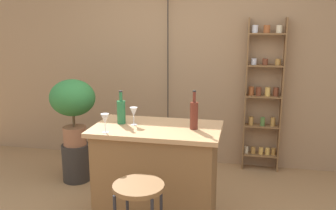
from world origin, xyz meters
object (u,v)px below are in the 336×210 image
Objects in this scene: bottle_sauce_amber at (194,115)px; wine_glass_left at (105,119)px; spice_shelf at (263,94)px; plant_stool at (76,162)px; bottle_wine_red at (121,111)px; bar_stool at (139,206)px; wine_glass_center at (134,112)px; potted_plant at (73,103)px.

bottle_sauce_amber reaches higher than wine_glass_left.
spice_shelf reaches higher than plant_stool.
wine_glass_left is (-0.04, -0.30, 0.00)m from bottle_wine_red.
spice_shelf is 5.52× the size of bottle_sauce_amber.
wine_glass_left is (-1.37, -1.77, 0.08)m from spice_shelf.
bottle_wine_red is at bearing 82.28° from wine_glass_left.
spice_shelf is at bearing 66.72° from bar_stool.
wine_glass_center reaches higher than plant_stool.
plant_stool is at bearing 143.85° from wine_glass_center.
spice_shelf reaches higher than bottle_wine_red.
potted_plant is at bearing 143.85° from wine_glass_center.
potted_plant is at bearing 128.81° from wine_glass_left.
bar_stool is 2.04× the size of bottle_sauce_amber.
bottle_wine_red is (0.82, -0.67, 0.10)m from potted_plant.
bottle_sauce_amber is at bearing 66.85° from bar_stool.
wine_glass_center is at bearing 178.45° from bottle_sauce_amber.
wine_glass_left and wine_glass_center have the same top height.
bar_stool is 0.91× the size of potted_plant.
plant_stool is 1.49m from wine_glass_left.
bottle_wine_red is 1.87× the size of wine_glass_left.
bottle_sauce_amber is at bearing -25.20° from plant_stool.
wine_glass_left is at bearing -51.19° from plant_stool.
bottle_sauce_amber is (1.49, -0.70, 0.12)m from potted_plant.
bottle_wine_red is (0.82, -0.67, 0.83)m from plant_stool.
plant_stool is 1.29× the size of bottle_sauce_amber.
bottle_wine_red is 0.30m from wine_glass_left.
spice_shelf is 2.46× the size of potted_plant.
wine_glass_center is at bearing -36.15° from potted_plant.
bar_stool is at bearing -113.15° from bottle_sauce_amber.
potted_plant reaches higher than bar_stool.
wine_glass_center is (0.94, -0.69, 0.83)m from plant_stool.
spice_shelf is at bearing 20.54° from potted_plant.
bottle_sauce_amber is 2.10× the size of wine_glass_left.
plant_stool is (-2.14, -0.80, -0.75)m from spice_shelf.
wine_glass_center is (0.17, 0.28, 0.00)m from wine_glass_left.
plant_stool is 1.34m from bottle_wine_red.
wine_glass_center is (0.13, -0.02, 0.00)m from bottle_wine_red.
bottle_wine_red is at bearing 170.09° from wine_glass_center.
spice_shelf reaches higher than wine_glass_left.
wine_glass_left is 1.00× the size of wine_glass_center.
bar_stool is 2.44m from spice_shelf.
spice_shelf reaches higher than potted_plant.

